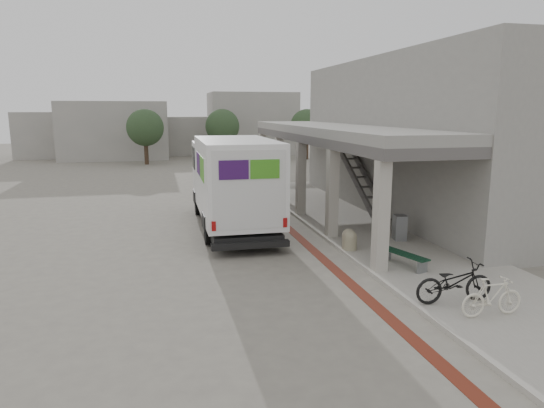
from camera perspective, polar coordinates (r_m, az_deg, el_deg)
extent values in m
plane|color=#6A635B|center=(17.05, 0.89, -5.00)|extent=(120.00, 120.00, 0.00)
cube|color=#591E11|center=(19.16, 2.33, -3.19)|extent=(0.35, 40.00, 0.01)
cube|color=gray|center=(18.39, 13.10, -3.90)|extent=(4.40, 28.00, 0.12)
cube|color=gray|center=(23.37, 16.01, 7.64)|extent=(4.30, 17.00, 7.00)
cube|color=#54514F|center=(21.79, 7.28, 7.76)|extent=(3.40, 16.90, 0.35)
cube|color=gray|center=(21.78, 7.30, 8.68)|extent=(3.40, 16.90, 0.35)
cube|color=gray|center=(50.08, -18.00, 8.24)|extent=(10.00, 6.00, 5.50)
cube|color=gray|center=(54.04, -10.14, 7.97)|extent=(8.00, 6.00, 4.00)
cube|color=gray|center=(52.86, -2.36, 9.42)|extent=(9.00, 6.00, 6.50)
cube|color=gray|center=(53.88, -24.13, 7.45)|extent=(7.00, 5.00, 4.50)
cylinder|color=#38281C|center=(44.04, -14.58, 6.09)|extent=(0.36, 0.36, 2.40)
sphere|color=#273921|center=(43.92, -14.70, 8.69)|extent=(3.20, 3.20, 3.20)
cylinder|color=#38281C|center=(46.41, -5.81, 6.62)|extent=(0.36, 0.36, 2.40)
sphere|color=#273921|center=(46.30, -5.86, 9.09)|extent=(3.20, 3.20, 3.20)
cylinder|color=#38281C|center=(47.15, 4.10, 6.72)|extent=(0.36, 0.36, 2.40)
sphere|color=#273921|center=(47.05, 4.14, 9.15)|extent=(3.20, 3.20, 3.20)
cube|color=black|center=(19.63, -4.60, -1.55)|extent=(2.43, 7.84, 0.33)
cube|color=white|center=(18.34, -4.24, 3.07)|extent=(2.74, 5.84, 2.90)
cube|color=white|center=(22.15, -5.70, 3.97)|extent=(2.70, 2.15, 2.57)
cube|color=white|center=(23.43, -6.00, 2.01)|extent=(2.46, 0.70, 0.89)
cube|color=black|center=(22.96, -6.00, 5.76)|extent=(2.46, 0.57, 1.17)
cube|color=black|center=(15.79, -2.53, -4.84)|extent=(2.57, 0.31, 0.20)
cube|color=#371252|center=(18.91, -8.66, 4.75)|extent=(0.04, 1.56, 0.84)
cube|color=#409320|center=(17.25, -8.26, 4.16)|extent=(0.04, 1.56, 0.84)
cube|color=#371252|center=(15.30, -4.52, 4.02)|extent=(0.95, 0.04, 0.61)
cube|color=#409320|center=(15.47, -0.82, 4.13)|extent=(0.95, 0.04, 0.61)
cylinder|color=black|center=(22.33, -8.63, 0.04)|extent=(0.32, 1.01, 1.00)
cylinder|color=black|center=(22.60, -2.69, 0.29)|extent=(0.32, 1.01, 1.00)
cylinder|color=black|center=(17.33, -7.40, -3.11)|extent=(0.32, 1.01, 1.00)
cylinder|color=black|center=(17.68, 0.19, -2.73)|extent=(0.32, 1.01, 1.00)
cube|color=slate|center=(14.58, 17.25, -7.07)|extent=(0.37, 0.19, 0.36)
cube|color=slate|center=(15.51, 13.27, -5.77)|extent=(0.37, 0.19, 0.36)
cube|color=#10311F|center=(14.88, 14.88, -5.75)|extent=(0.64, 1.67, 0.04)
cube|color=#10311F|center=(14.98, 15.24, -5.67)|extent=(0.64, 1.67, 0.04)
cube|color=#10311F|center=(15.07, 15.59, -5.58)|extent=(0.64, 1.67, 0.04)
cylinder|color=gray|center=(16.39, 9.19, -4.58)|extent=(0.43, 0.43, 0.43)
sphere|color=gray|center=(16.33, 9.22, -3.84)|extent=(0.43, 0.43, 0.43)
cylinder|color=gray|center=(16.50, 9.02, -4.42)|extent=(0.46, 0.46, 0.46)
sphere|color=gray|center=(16.45, 9.04, -3.66)|extent=(0.46, 0.46, 0.46)
cube|color=slate|center=(17.93, 14.79, -2.69)|extent=(0.51, 0.61, 0.90)
imported|color=black|center=(12.58, 20.63, -8.60)|extent=(1.98, 0.77, 1.02)
imported|color=silver|center=(12.12, 24.47, -9.91)|extent=(1.53, 0.44, 0.92)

